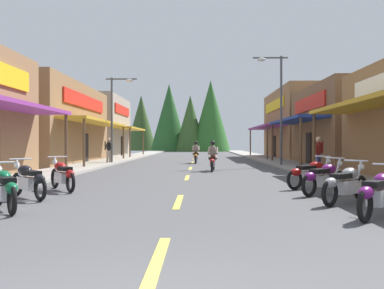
# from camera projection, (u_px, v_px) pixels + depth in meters

# --- Properties ---
(ground) EXTENTS (10.10, 81.12, 0.10)m
(ground) POSITION_uv_depth(u_px,v_px,m) (192.00, 164.00, 28.47)
(ground) COLOR #4C4C4F
(sidewalk_left) EXTENTS (2.52, 81.12, 0.12)m
(sidewalk_left) POSITION_uv_depth(u_px,v_px,m) (104.00, 162.00, 28.60)
(sidewalk_left) COLOR #9E9991
(sidewalk_left) RESTS_ON ground
(sidewalk_right) EXTENTS (2.52, 81.12, 0.12)m
(sidewalk_right) POSITION_uv_depth(u_px,v_px,m) (281.00, 162.00, 28.35)
(sidewalk_right) COLOR #9E9991
(sidewalk_right) RESTS_ON ground
(centerline_dashes) EXTENTS (0.16, 56.41, 0.01)m
(centerline_dashes) POSITION_uv_depth(u_px,v_px,m) (193.00, 161.00, 31.67)
(centerline_dashes) COLOR #E0C64C
(centerline_dashes) RESTS_ON ground
(storefront_left_middle) EXTENTS (10.13, 13.32, 5.56)m
(storefront_left_middle) POSITION_uv_depth(u_px,v_px,m) (27.00, 124.00, 28.34)
(storefront_left_middle) COLOR olive
(storefront_left_middle) RESTS_ON ground
(storefront_left_far) EXTENTS (10.25, 10.20, 6.17)m
(storefront_left_far) POSITION_uv_depth(u_px,v_px,m) (82.00, 127.00, 41.67)
(storefront_left_far) COLOR gray
(storefront_left_far) RESTS_ON ground
(storefront_right_middle) EXTENTS (8.42, 9.83, 5.08)m
(storefront_right_middle) POSITION_uv_depth(u_px,v_px,m) (360.00, 126.00, 25.67)
(storefront_right_middle) COLOR brown
(storefront_right_middle) RESTS_ON ground
(storefront_right_far) EXTENTS (8.31, 12.45, 6.32)m
(storefront_right_far) POSITION_uv_depth(u_px,v_px,m) (309.00, 124.00, 37.54)
(storefront_right_far) COLOR olive
(storefront_right_far) RESTS_ON ground
(streetlamp_left) EXTENTS (2.11, 0.30, 5.88)m
(streetlamp_left) POSITION_uv_depth(u_px,v_px,m) (117.00, 107.00, 27.16)
(streetlamp_left) COLOR #474C51
(streetlamp_left) RESTS_ON ground
(streetlamp_right) EXTENTS (2.11, 0.30, 6.70)m
(streetlamp_right) POSITION_uv_depth(u_px,v_px,m) (276.00, 95.00, 24.20)
(streetlamp_right) COLOR #474C51
(streetlamp_right) RESTS_ON ground
(motorcycle_parked_right_0) EXTENTS (1.52, 1.65, 1.04)m
(motorcycle_parked_right_0) POSITION_uv_depth(u_px,v_px,m) (379.00, 193.00, 7.83)
(motorcycle_parked_right_0) COLOR black
(motorcycle_parked_right_0) RESTS_ON ground
(motorcycle_parked_right_1) EXTENTS (1.64, 1.53, 1.04)m
(motorcycle_parked_right_1) POSITION_uv_depth(u_px,v_px,m) (345.00, 183.00, 9.59)
(motorcycle_parked_right_1) COLOR black
(motorcycle_parked_right_1) RESTS_ON ground
(motorcycle_parked_right_2) EXTENTS (1.70, 1.46, 1.04)m
(motorcycle_parked_right_2) POSITION_uv_depth(u_px,v_px,m) (324.00, 177.00, 11.24)
(motorcycle_parked_right_2) COLOR black
(motorcycle_parked_right_2) RESTS_ON ground
(motorcycle_parked_right_3) EXTENTS (1.87, 1.21, 1.04)m
(motorcycle_parked_right_3) POSITION_uv_depth(u_px,v_px,m) (311.00, 173.00, 12.75)
(motorcycle_parked_right_3) COLOR black
(motorcycle_parked_right_3) RESTS_ON ground
(motorcycle_parked_left_0) EXTENTS (1.34, 1.79, 1.04)m
(motorcycle_parked_left_0) POSITION_uv_depth(u_px,v_px,m) (5.00, 188.00, 8.63)
(motorcycle_parked_left_0) COLOR black
(motorcycle_parked_left_0) RESTS_ON ground
(motorcycle_parked_left_1) EXTENTS (1.59, 1.58, 1.04)m
(motorcycle_parked_left_1) POSITION_uv_depth(u_px,v_px,m) (29.00, 180.00, 10.53)
(motorcycle_parked_left_1) COLOR black
(motorcycle_parked_left_1) RESTS_ON ground
(motorcycle_parked_left_2) EXTENTS (1.36, 1.78, 1.04)m
(motorcycle_parked_left_2) POSITION_uv_depth(u_px,v_px,m) (63.00, 175.00, 12.22)
(motorcycle_parked_left_2) COLOR black
(motorcycle_parked_left_2) RESTS_ON ground
(rider_cruising_lead) EXTENTS (0.61, 2.14, 1.57)m
(rider_cruising_lead) POSITION_uv_depth(u_px,v_px,m) (213.00, 158.00, 20.52)
(rider_cruising_lead) COLOR black
(rider_cruising_lead) RESTS_ON ground
(rider_cruising_trailing) EXTENTS (0.60, 2.14, 1.57)m
(rider_cruising_trailing) POSITION_uv_depth(u_px,v_px,m) (196.00, 154.00, 28.22)
(rider_cruising_trailing) COLOR black
(rider_cruising_trailing) RESTS_ON ground
(pedestrian_browsing) EXTENTS (0.55, 0.34, 1.77)m
(pedestrian_browsing) POSITION_uv_depth(u_px,v_px,m) (318.00, 151.00, 20.51)
(pedestrian_browsing) COLOR #B2A599
(pedestrian_browsing) RESTS_ON ground
(pedestrian_waiting) EXTENTS (0.57, 0.27, 1.80)m
(pedestrian_waiting) POSITION_uv_depth(u_px,v_px,m) (109.00, 149.00, 27.33)
(pedestrian_waiting) COLOR #B2A599
(pedestrian_waiting) RESTS_ON ground
(pedestrian_strolling) EXTENTS (0.44, 0.44, 1.69)m
(pedestrian_strolling) POSITION_uv_depth(u_px,v_px,m) (319.00, 152.00, 19.66)
(pedestrian_strolling) COLOR #333F8C
(pedestrian_strolling) RESTS_ON ground
(treeline_backdrop) EXTENTS (18.73, 12.87, 11.81)m
(treeline_backdrop) POSITION_uv_depth(u_px,v_px,m) (182.00, 121.00, 69.38)
(treeline_backdrop) COLOR #295B23
(treeline_backdrop) RESTS_ON ground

